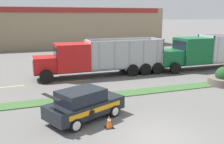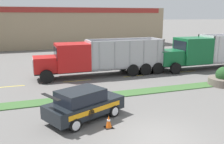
{
  "view_description": "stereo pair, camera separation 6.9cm",
  "coord_description": "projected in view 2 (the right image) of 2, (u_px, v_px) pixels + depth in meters",
  "views": [
    {
      "loc": [
        -5.34,
        -8.99,
        5.38
      ],
      "look_at": [
        0.33,
        7.18,
        1.49
      ],
      "focal_mm": 40.0,
      "sensor_mm": 36.0,
      "label": 1
    },
    {
      "loc": [
        -5.27,
        -9.02,
        5.38
      ],
      "look_at": [
        0.33,
        7.18,
        1.49
      ],
      "focal_mm": 40.0,
      "sensor_mm": 36.0,
      "label": 2
    }
  ],
  "objects": [
    {
      "name": "rally_car",
      "position": [
        84.0,
        104.0,
        13.09
      ],
      "size": [
        4.55,
        3.43,
        1.69
      ],
      "color": "black",
      "rests_on": "ground_plane"
    },
    {
      "name": "centre_line_6",
      "position": [
        186.0,
        72.0,
        24.47
      ],
      "size": [
        2.4,
        0.14,
        0.01
      ],
      "primitive_type": "cube",
      "color": "yellow",
      "rests_on": "ground_plane"
    },
    {
      "name": "dump_truck_lead",
      "position": [
        89.0,
        59.0,
        22.29
      ],
      "size": [
        11.75,
        2.81,
        3.24
      ],
      "color": "black",
      "rests_on": "ground_plane"
    },
    {
      "name": "centre_line_5",
      "position": [
        136.0,
        76.0,
        22.75
      ],
      "size": [
        2.4,
        0.14,
        0.01
      ],
      "primitive_type": "cube",
      "color": "yellow",
      "rests_on": "ground_plane"
    },
    {
      "name": "dump_truck_trail",
      "position": [
        202.0,
        53.0,
        25.49
      ],
      "size": [
        12.62,
        2.81,
        3.54
      ],
      "color": "black",
      "rests_on": "ground_plane"
    },
    {
      "name": "centre_line_3",
      "position": [
        8.0,
        87.0,
        19.31
      ],
      "size": [
        2.4,
        0.14,
        0.01
      ],
      "primitive_type": "cube",
      "color": "yellow",
      "rests_on": "ground_plane"
    },
    {
      "name": "stone_planter",
      "position": [
        224.0,
        79.0,
        19.64
      ],
      "size": [
        2.33,
        2.33,
        1.48
      ],
      "color": "#6B6056",
      "rests_on": "ground_plane"
    },
    {
      "name": "ground_plane",
      "position": [
        157.0,
        138.0,
        11.18
      ],
      "size": [
        600.0,
        600.0,
        0.0
      ],
      "primitive_type": "plane",
      "color": "slate"
    },
    {
      "name": "centre_line_4",
      "position": [
        77.0,
        81.0,
        21.03
      ],
      "size": [
        2.4,
        0.14,
        0.01
      ],
      "primitive_type": "cube",
      "color": "yellow",
      "rests_on": "ground_plane"
    },
    {
      "name": "traffic_cone",
      "position": [
        109.0,
        122.0,
        12.17
      ],
      "size": [
        0.4,
        0.4,
        0.64
      ],
      "color": "black",
      "rests_on": "ground_plane"
    },
    {
      "name": "store_building_backdrop",
      "position": [
        40.0,
        27.0,
        45.01
      ],
      "size": [
        43.48,
        12.1,
        6.7
      ],
      "color": "#9E896B",
      "rests_on": "ground_plane"
    },
    {
      "name": "grass_verge",
      "position": [
        111.0,
        95.0,
        17.18
      ],
      "size": [
        120.0,
        1.3,
        0.06
      ],
      "primitive_type": "cube",
      "color": "#3D6633",
      "rests_on": "ground_plane"
    }
  ]
}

